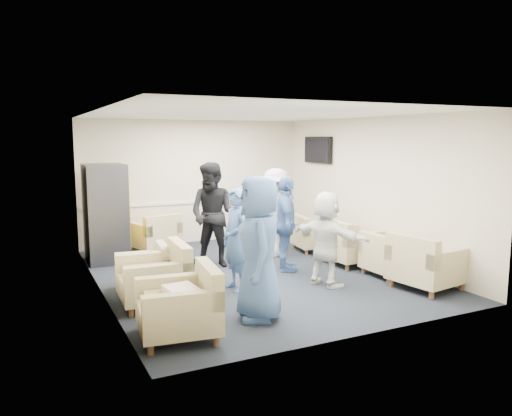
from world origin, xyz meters
name	(u,v)px	position (x,y,z in m)	size (l,w,h in m)	color
floor	(253,274)	(0.00, 0.00, 0.00)	(6.00, 6.00, 0.00)	black
ceiling	(253,114)	(0.00, 0.00, 2.70)	(6.00, 6.00, 0.00)	silver
back_wall	(195,182)	(0.00, 3.00, 1.35)	(5.00, 0.02, 2.70)	beige
front_wall	(365,223)	(0.00, -3.00, 1.35)	(5.00, 0.02, 2.70)	beige
left_wall	(99,204)	(-2.50, 0.00, 1.35)	(0.02, 6.00, 2.70)	beige
right_wall	(372,189)	(2.50, 0.00, 1.35)	(0.02, 6.00, 2.70)	beige
chair_rail	(195,202)	(0.00, 2.98, 0.90)	(4.98, 0.04, 0.06)	silver
tv	(318,150)	(2.44, 1.80, 2.05)	(0.10, 1.00, 0.58)	black
armchair_left_near	(183,308)	(-1.91, -2.14, 0.36)	(1.00, 1.00, 0.71)	tan
armchair_left_mid	(158,279)	(-1.87, -0.86, 0.36)	(0.95, 0.95, 0.73)	tan
armchair_left_far	(146,272)	(-1.88, -0.18, 0.30)	(0.83, 0.83, 0.60)	tan
armchair_right_near	(424,266)	(2.00, -1.94, 0.37)	(1.04, 1.04, 0.73)	tan
armchair_right_midnear	(388,258)	(2.00, -1.12, 0.31)	(0.79, 0.79, 0.62)	tan
armchair_right_midfar	(348,245)	(1.86, -0.18, 0.35)	(0.92, 0.92, 0.71)	tan
armchair_right_far	(312,236)	(1.87, 1.07, 0.31)	(0.88, 0.88, 0.62)	tan
armchair_corner	(156,236)	(-1.07, 2.37, 0.33)	(1.04, 1.04, 0.67)	tan
vending_machine	(106,213)	(-2.09, 1.99, 0.92)	(0.74, 0.87, 1.83)	#46454C
backpack	(159,274)	(-1.69, -0.23, 0.25)	(0.32, 0.25, 0.49)	black
pillow	(182,293)	(-1.92, -2.13, 0.54)	(0.45, 0.34, 0.13)	white
person_front_left	(259,248)	(-0.85, -1.97, 0.92)	(0.90, 0.59, 1.85)	#41629D
person_mid_left	(236,240)	(-0.62, -0.71, 0.78)	(0.57, 0.37, 1.56)	#41629D
person_back_left	(213,215)	(-0.41, 0.79, 0.94)	(0.91, 0.71, 1.88)	black
person_back_right	(276,212)	(0.98, 1.01, 0.86)	(1.11, 0.64, 1.72)	silver
person_mid_right	(286,224)	(0.60, -0.07, 0.83)	(0.97, 0.40, 1.65)	#41629D
person_front_right	(326,239)	(0.75, -1.12, 0.75)	(1.39, 0.44, 1.50)	white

